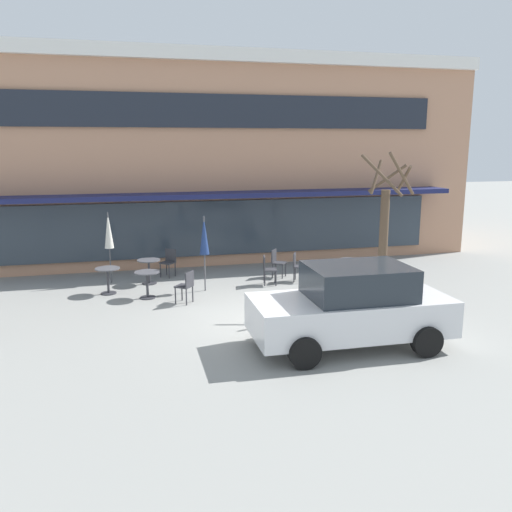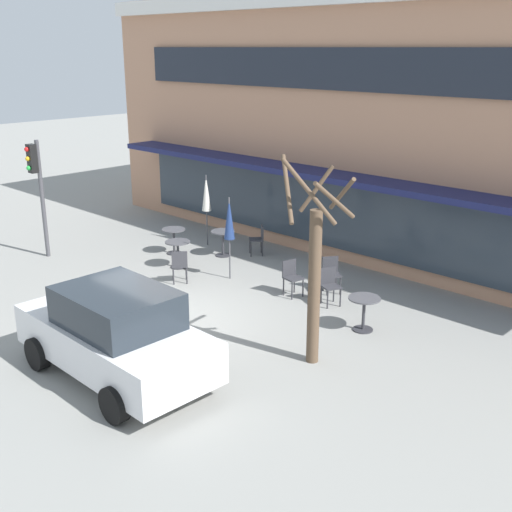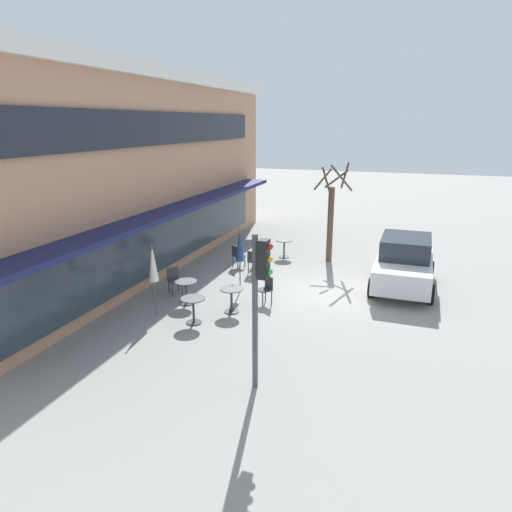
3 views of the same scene
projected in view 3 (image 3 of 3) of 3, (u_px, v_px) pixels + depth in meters
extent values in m
plane|color=gray|center=(328.00, 292.00, 15.42)|extent=(80.00, 80.00, 0.00)
cube|color=tan|center=(74.00, 171.00, 17.53)|extent=(19.54, 8.00, 7.37)
cube|color=silver|center=(163.00, 72.00, 15.27)|extent=(19.54, 0.24, 0.44)
cube|color=#191E4C|center=(181.00, 208.00, 16.42)|extent=(16.61, 1.10, 0.16)
cube|color=#1E232D|center=(165.00, 128.00, 15.80)|extent=(15.63, 0.10, 1.10)
cube|color=#2D3842|center=(171.00, 239.00, 16.91)|extent=(15.63, 0.10, 1.90)
cylinder|color=#333338|center=(187.00, 303.00, 14.38)|extent=(0.44, 0.44, 0.03)
cylinder|color=#333338|center=(186.00, 292.00, 14.28)|extent=(0.07, 0.07, 0.70)
cylinder|color=#4C4C51|center=(186.00, 282.00, 14.18)|extent=(0.70, 0.70, 0.03)
cylinder|color=#333338|center=(194.00, 322.00, 13.02)|extent=(0.44, 0.44, 0.03)
cylinder|color=#333338|center=(194.00, 310.00, 12.91)|extent=(0.07, 0.07, 0.70)
cylinder|color=#4C4C51|center=(193.00, 298.00, 12.81)|extent=(0.70, 0.70, 0.03)
cylinder|color=#333338|center=(232.00, 312.00, 13.76)|extent=(0.44, 0.44, 0.03)
cylinder|color=#333338|center=(232.00, 300.00, 13.65)|extent=(0.07, 0.07, 0.70)
cylinder|color=#4C4C51|center=(231.00, 289.00, 13.55)|extent=(0.70, 0.70, 0.03)
cylinder|color=#333338|center=(284.00, 257.00, 19.34)|extent=(0.44, 0.44, 0.03)
cylinder|color=#333338|center=(284.00, 249.00, 19.24)|extent=(0.07, 0.07, 0.70)
cylinder|color=#4C4C51|center=(284.00, 240.00, 19.14)|extent=(0.70, 0.70, 0.03)
cylinder|color=#4C4C51|center=(240.00, 261.00, 15.10)|extent=(0.04, 0.04, 2.20)
cone|color=navy|center=(240.00, 245.00, 14.94)|extent=(0.28, 0.28, 1.10)
cylinder|color=#4C4C51|center=(154.00, 281.00, 13.17)|extent=(0.04, 0.04, 2.20)
cone|color=silver|center=(153.00, 263.00, 13.01)|extent=(0.28, 0.28, 1.10)
cylinder|color=#333338|center=(182.00, 288.00, 15.07)|extent=(0.04, 0.04, 0.45)
cylinder|color=#333338|center=(172.00, 290.00, 14.91)|extent=(0.04, 0.04, 0.45)
cylinder|color=#333338|center=(178.00, 285.00, 15.36)|extent=(0.04, 0.04, 0.45)
cylinder|color=#333338|center=(169.00, 287.00, 15.19)|extent=(0.04, 0.04, 0.45)
cube|color=#333338|center=(175.00, 281.00, 15.06)|extent=(0.56, 0.56, 0.04)
cube|color=#333338|center=(173.00, 273.00, 15.15)|extent=(0.33, 0.29, 0.40)
cylinder|color=#333338|center=(259.00, 258.00, 18.46)|extent=(0.04, 0.04, 0.45)
cylinder|color=#333338|center=(265.00, 260.00, 18.24)|extent=(0.04, 0.04, 0.45)
cylinder|color=#333338|center=(253.00, 260.00, 18.23)|extent=(0.04, 0.04, 0.45)
cylinder|color=#333338|center=(259.00, 261.00, 18.00)|extent=(0.04, 0.04, 0.45)
cube|color=#333338|center=(259.00, 254.00, 18.17)|extent=(0.53, 0.53, 0.04)
cube|color=#333338|center=(256.00, 249.00, 17.98)|extent=(0.21, 0.38, 0.40)
cylinder|color=#333338|center=(253.00, 266.00, 17.47)|extent=(0.04, 0.04, 0.45)
cylinder|color=#333338|center=(261.00, 267.00, 17.31)|extent=(0.04, 0.04, 0.45)
cylinder|color=#333338|center=(248.00, 268.00, 17.19)|extent=(0.04, 0.04, 0.45)
cylinder|color=#333338|center=(256.00, 269.00, 17.03)|extent=(0.04, 0.04, 0.45)
cube|color=#333338|center=(255.00, 261.00, 17.18)|extent=(0.47, 0.47, 0.04)
cube|color=#333338|center=(252.00, 257.00, 16.97)|extent=(0.12, 0.40, 0.40)
cylinder|color=#333338|center=(240.00, 260.00, 18.24)|extent=(0.04, 0.04, 0.45)
cylinder|color=#333338|center=(245.00, 262.00, 17.97)|extent=(0.04, 0.04, 0.45)
cylinder|color=#333338|center=(233.00, 261.00, 18.05)|extent=(0.04, 0.04, 0.45)
cylinder|color=#333338|center=(238.00, 263.00, 17.78)|extent=(0.04, 0.04, 0.45)
cube|color=#333338|center=(239.00, 255.00, 17.94)|extent=(0.56, 0.56, 0.04)
cube|color=#333338|center=(235.00, 251.00, 17.78)|extent=(0.26, 0.35, 0.40)
cylinder|color=#333338|center=(263.00, 300.00, 14.09)|extent=(0.04, 0.04, 0.45)
cylinder|color=#333338|center=(257.00, 297.00, 14.37)|extent=(0.04, 0.04, 0.45)
cylinder|color=#333338|center=(272.00, 298.00, 14.27)|extent=(0.04, 0.04, 0.45)
cylinder|color=#333338|center=(265.00, 294.00, 14.55)|extent=(0.04, 0.04, 0.45)
cube|color=#333338|center=(264.00, 290.00, 14.25)|extent=(0.56, 0.56, 0.04)
cube|color=#333338|center=(269.00, 282.00, 14.28)|extent=(0.28, 0.34, 0.40)
cube|color=silver|center=(404.00, 268.00, 15.67)|extent=(4.23, 1.87, 0.76)
cube|color=#232B33|center=(406.00, 246.00, 15.60)|extent=(2.13, 1.63, 0.68)
cylinder|color=black|center=(430.00, 294.00, 14.31)|extent=(0.64, 0.23, 0.64)
cylinder|color=black|center=(372.00, 287.00, 14.90)|extent=(0.64, 0.23, 0.64)
cylinder|color=black|center=(430.00, 270.00, 16.65)|extent=(0.64, 0.23, 0.64)
cylinder|color=black|center=(380.00, 265.00, 17.25)|extent=(0.64, 0.23, 0.64)
cylinder|color=brown|center=(330.00, 225.00, 18.42)|extent=(0.24, 0.24, 3.05)
cylinder|color=brown|center=(336.00, 179.00, 18.31)|extent=(0.26, 0.98, 0.79)
cylinder|color=brown|center=(323.00, 179.00, 18.27)|extent=(0.93, 0.58, 0.80)
cylinder|color=brown|center=(326.00, 179.00, 17.80)|extent=(0.54, 0.48, 0.90)
cylinder|color=brown|center=(342.00, 178.00, 17.43)|extent=(0.92, 0.79, 1.07)
cylinder|color=brown|center=(345.00, 176.00, 17.89)|extent=(1.00, 0.47, 1.13)
cylinder|color=#47474C|center=(255.00, 314.00, 9.42)|extent=(0.12, 0.12, 3.40)
cube|color=black|center=(264.00, 259.00, 9.02)|extent=(0.26, 0.20, 0.80)
sphere|color=red|center=(270.00, 247.00, 8.91)|extent=(0.13, 0.13, 0.13)
sphere|color=gold|center=(270.00, 259.00, 8.98)|extent=(0.13, 0.13, 0.13)
sphere|color=green|center=(270.00, 272.00, 9.05)|extent=(0.13, 0.13, 0.13)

